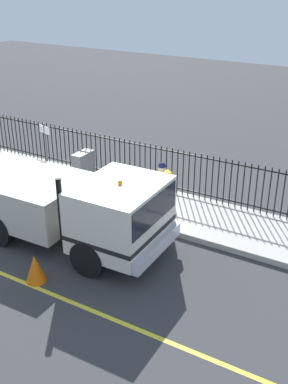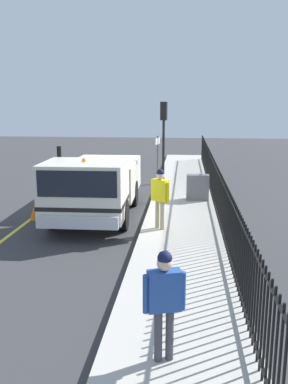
# 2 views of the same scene
# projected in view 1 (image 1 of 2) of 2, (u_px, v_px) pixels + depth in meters

# --- Properties ---
(ground_plane) EXTENTS (59.74, 59.74, 0.00)m
(ground_plane) POSITION_uv_depth(u_px,v_px,m) (12.00, 223.00, 14.31)
(ground_plane) COLOR #38383A
(ground_plane) RESTS_ON ground
(sidewalk_slab) EXTENTS (2.47, 27.16, 0.18)m
(sidewalk_slab) POSITION_uv_depth(u_px,v_px,m) (74.00, 185.00, 16.65)
(sidewalk_slab) COLOR #B7B2A8
(sidewalk_slab) RESTS_ON ground
(work_truck) EXTENTS (2.54, 6.39, 2.47)m
(work_truck) POSITION_uv_depth(u_px,v_px,m) (71.00, 204.00, 12.81)
(work_truck) COLOR silver
(work_truck) RESTS_ON ground
(worker_standing) EXTENTS (0.56, 0.47, 1.79)m
(worker_standing) POSITION_uv_depth(u_px,v_px,m) (162.00, 184.00, 13.82)
(worker_standing) COLOR yellow
(worker_standing) RESTS_ON sidewalk_slab
(iron_fence) EXTENTS (0.04, 23.12, 1.56)m
(iron_fence) POSITION_uv_depth(u_px,v_px,m) (92.00, 152.00, 17.13)
(iron_fence) COLOR black
(iron_fence) RESTS_ON sidewalk_slab
(utility_cabinet) EXTENTS (0.85, 0.41, 0.98)m
(utility_cabinet) POSITION_uv_depth(u_px,v_px,m) (83.00, 165.00, 16.78)
(utility_cabinet) COLOR slate
(utility_cabinet) RESTS_ON sidewalk_slab
(traffic_cone) EXTENTS (0.51, 0.51, 0.73)m
(traffic_cone) POSITION_uv_depth(u_px,v_px,m) (35.00, 268.00, 11.51)
(traffic_cone) COLOR orange
(traffic_cone) RESTS_ON ground
(street_sign) EXTENTS (0.15, 0.49, 2.41)m
(street_sign) POSITION_uv_depth(u_px,v_px,m) (46.00, 151.00, 15.24)
(street_sign) COLOR #4C4C4C
(street_sign) RESTS_ON sidewalk_slab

